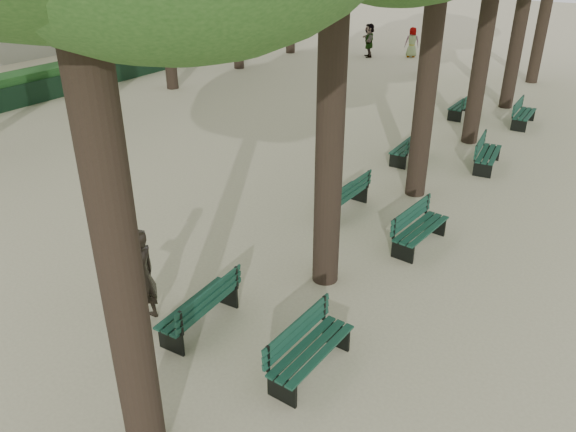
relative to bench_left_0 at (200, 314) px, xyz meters
The scene contains 15 objects.
ground 0.63m from the bench_left_0, 129.81° to the right, with size 120.00×120.00×0.00m, color #B8B18B.
bench_left_0 is the anchor object (origin of this frame).
bench_left_1 5.52m from the bench_left_0, 90.00° to the left, with size 0.65×1.82×0.92m.
bench_left_2 9.81m from the bench_left_0, 90.00° to the left, with size 0.59×1.81×0.92m.
bench_left_3 15.32m from the bench_left_0, 90.00° to the left, with size 0.61×1.81×0.92m.
bench_right_0 2.27m from the bench_left_0, ahead, with size 0.66×1.83×0.92m.
bench_right_1 5.38m from the bench_left_0, 65.08° to the left, with size 0.76×1.85×0.92m.
bench_right_2 10.72m from the bench_left_0, 77.79° to the left, with size 0.76×1.85×0.92m.
bench_right_3 15.54m from the bench_left_0, 81.61° to the left, with size 0.61×1.81×0.92m.
man_with_map 1.23m from the bench_left_0, 156.67° to the right, with size 0.63×0.76×1.88m.
pedestrian_a 22.00m from the bench_left_0, 99.75° to the left, with size 0.79×0.33×1.63m, color #262628.
pedestrian_e 25.21m from the bench_left_0, 108.46° to the left, with size 1.69×0.36×1.82m, color #262628.
pedestrian_d 25.83m from the bench_left_0, 103.22° to the left, with size 0.80×0.33×1.63m, color #262628.
fence 18.65m from the bench_left_0, 145.50° to the left, with size 0.08×42.00×0.90m, color black.
hedge 19.23m from the bench_left_0, 146.68° to the left, with size 1.20×42.00×1.20m, color #184619.
Camera 1 is at (6.07, -5.57, 6.36)m, focal length 35.00 mm.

